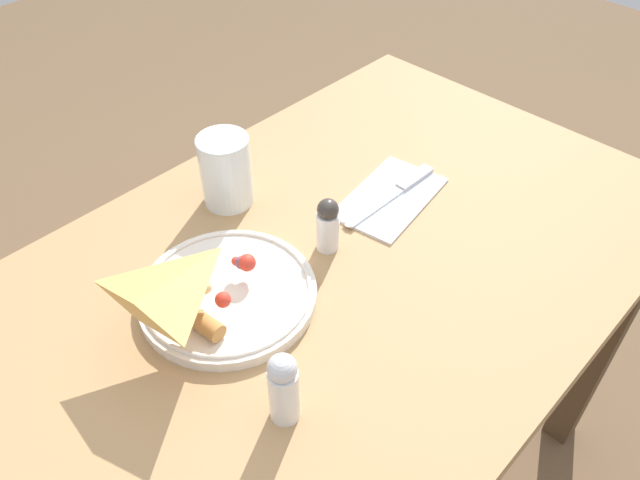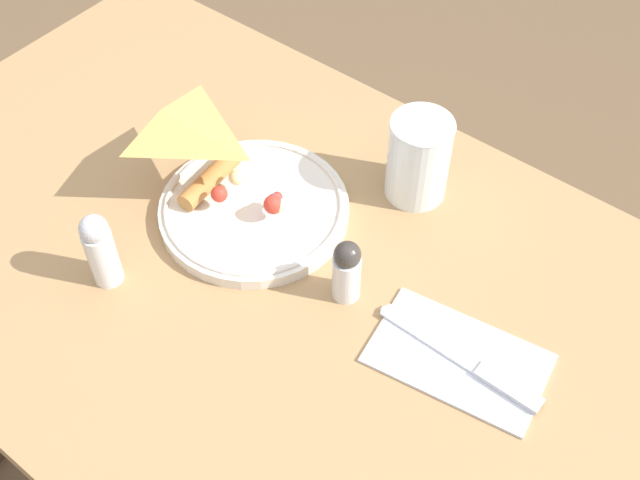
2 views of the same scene
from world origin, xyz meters
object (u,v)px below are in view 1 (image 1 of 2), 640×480
(plate_pizza, at_px, (227,291))
(milk_glass, at_px, (226,174))
(pepper_shaker, at_px, (328,225))
(salt_shaker, at_px, (284,388))
(butter_knife, at_px, (394,192))
(dining_table, at_px, (307,332))
(napkin_folded, at_px, (390,197))

(plate_pizza, height_order, milk_glass, milk_glass)
(plate_pizza, bearing_deg, pepper_shaker, 170.65)
(salt_shaker, bearing_deg, pepper_shaker, -146.60)
(butter_knife, bearing_deg, pepper_shaker, 2.34)
(plate_pizza, distance_m, pepper_shaker, 0.17)
(salt_shaker, bearing_deg, milk_glass, -120.97)
(plate_pizza, xyz_separation_m, salt_shaker, (0.07, 0.18, 0.04))
(dining_table, xyz_separation_m, milk_glass, (-0.04, -0.21, 0.16))
(dining_table, relative_size, plate_pizza, 5.03)
(salt_shaker, bearing_deg, dining_table, -141.75)
(milk_glass, distance_m, pepper_shaker, 0.18)
(butter_knife, relative_size, pepper_shaker, 2.32)
(milk_glass, distance_m, salt_shaker, 0.39)
(milk_glass, bearing_deg, butter_knife, 136.21)
(plate_pizza, bearing_deg, dining_table, 151.68)
(napkin_folded, height_order, pepper_shaker, pepper_shaker)
(napkin_folded, relative_size, salt_shaker, 1.94)
(plate_pizza, height_order, butter_knife, plate_pizza)
(milk_glass, distance_m, butter_knife, 0.26)
(plate_pizza, relative_size, butter_knife, 1.17)
(plate_pizza, bearing_deg, napkin_folded, 175.91)
(dining_table, height_order, salt_shaker, salt_shaker)
(plate_pizza, height_order, napkin_folded, plate_pizza)
(butter_knife, bearing_deg, napkin_folded, -0.00)
(dining_table, xyz_separation_m, butter_knife, (-0.22, -0.03, 0.12))
(dining_table, relative_size, salt_shaker, 11.45)
(plate_pizza, xyz_separation_m, pepper_shaker, (-0.16, 0.03, 0.03))
(plate_pizza, relative_size, napkin_folded, 1.17)
(dining_table, distance_m, butter_knife, 0.25)
(salt_shaker, relative_size, pepper_shaker, 1.20)
(dining_table, xyz_separation_m, pepper_shaker, (-0.07, -0.02, 0.15))
(plate_pizza, distance_m, milk_glass, 0.21)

